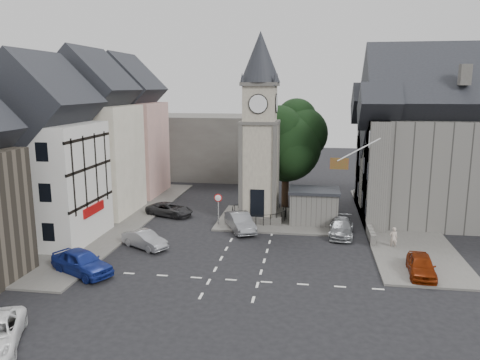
% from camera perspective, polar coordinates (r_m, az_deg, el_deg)
% --- Properties ---
extents(ground, '(120.00, 120.00, 0.00)m').
position_cam_1_polar(ground, '(34.49, 0.81, -8.51)').
color(ground, black).
rests_on(ground, ground).
extents(pavement_west, '(6.00, 30.00, 0.14)m').
position_cam_1_polar(pavement_west, '(43.34, -14.68, -4.63)').
color(pavement_west, '#595651').
rests_on(pavement_west, ground).
extents(pavement_east, '(6.00, 26.00, 0.14)m').
position_cam_1_polar(pavement_east, '(42.45, 18.72, -5.20)').
color(pavement_east, '#595651').
rests_on(pavement_east, ground).
extents(central_island, '(10.00, 8.00, 0.16)m').
position_cam_1_polar(central_island, '(41.88, 4.39, -4.82)').
color(central_island, '#595651').
rests_on(central_island, ground).
extents(road_markings, '(20.00, 8.00, 0.01)m').
position_cam_1_polar(road_markings, '(29.43, -0.72, -12.10)').
color(road_markings, silver).
rests_on(road_markings, ground).
extents(clock_tower, '(4.86, 4.86, 16.25)m').
position_cam_1_polar(clock_tower, '(40.53, 2.43, 6.24)').
color(clock_tower, '#4C4944').
rests_on(clock_tower, ground).
extents(stone_shelter, '(4.30, 3.30, 3.08)m').
position_cam_1_polar(stone_shelter, '(40.91, 8.98, -3.19)').
color(stone_shelter, slate).
rests_on(stone_shelter, ground).
extents(town_tree, '(7.20, 7.20, 10.80)m').
position_cam_1_polar(town_tree, '(45.44, 5.65, 5.29)').
color(town_tree, black).
rests_on(town_tree, ground).
extents(warning_sign_post, '(0.70, 0.19, 2.85)m').
position_cam_1_polar(warning_sign_post, '(39.55, -2.68, -2.85)').
color(warning_sign_post, black).
rests_on(warning_sign_post, ground).
extents(terrace_pink, '(8.10, 7.60, 12.80)m').
position_cam_1_polar(terrace_pink, '(52.37, -13.73, 5.39)').
color(terrace_pink, '#E1A79A').
rests_on(terrace_pink, ground).
extents(terrace_cream, '(8.10, 7.60, 12.80)m').
position_cam_1_polar(terrace_cream, '(45.13, -17.60, 4.28)').
color(terrace_cream, beige).
rests_on(terrace_cream, ground).
extents(terrace_tudor, '(8.10, 7.60, 12.00)m').
position_cam_1_polar(terrace_tudor, '(38.25, -22.84, 2.14)').
color(terrace_tudor, silver).
rests_on(terrace_tudor, ground).
extents(backdrop_west, '(20.00, 10.00, 8.00)m').
position_cam_1_polar(backdrop_west, '(62.83, -6.49, 4.21)').
color(backdrop_west, '#4C4944').
rests_on(backdrop_west, ground).
extents(east_building, '(14.40, 11.40, 12.60)m').
position_cam_1_polar(east_building, '(44.86, 23.11, 3.45)').
color(east_building, slate).
rests_on(east_building, ground).
extents(east_boundary_wall, '(0.40, 16.00, 0.90)m').
position_cam_1_polar(east_boundary_wall, '(43.86, 14.71, -3.93)').
color(east_boundary_wall, slate).
rests_on(east_boundary_wall, ground).
extents(flagpole, '(3.68, 0.10, 2.74)m').
position_cam_1_polar(flagpole, '(36.60, 14.27, 3.59)').
color(flagpole, white).
rests_on(flagpole, ground).
extents(car_west_blue, '(4.97, 3.80, 1.58)m').
position_cam_1_polar(car_west_blue, '(31.68, -18.72, -9.45)').
color(car_west_blue, navy).
rests_on(car_west_blue, ground).
extents(car_west_silver, '(4.01, 3.08, 1.27)m').
position_cam_1_polar(car_west_silver, '(35.42, -11.55, -7.12)').
color(car_west_silver, '#93959B').
rests_on(car_west_silver, ground).
extents(car_west_grey, '(4.76, 3.14, 1.22)m').
position_cam_1_polar(car_west_grey, '(43.56, -8.58, -3.56)').
color(car_west_grey, '#2B2B2D').
rests_on(car_west_grey, ground).
extents(car_island_silver, '(3.35, 4.78, 1.49)m').
position_cam_1_polar(car_island_silver, '(38.65, 0.02, -5.14)').
color(car_island_silver, gray).
rests_on(car_island_silver, ground).
extents(car_island_east, '(2.22, 4.68, 1.32)m').
position_cam_1_polar(car_island_east, '(38.34, 12.24, -5.69)').
color(car_island_east, gray).
rests_on(car_island_east, ground).
extents(car_east_red, '(1.91, 4.06, 1.34)m').
position_cam_1_polar(car_east_red, '(31.92, 21.21, -9.70)').
color(car_east_red, maroon).
rests_on(car_east_red, ground).
extents(pedestrian, '(0.59, 0.40, 1.61)m').
position_cam_1_polar(pedestrian, '(36.34, 18.20, -6.71)').
color(pedestrian, beige).
rests_on(pedestrian, ground).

